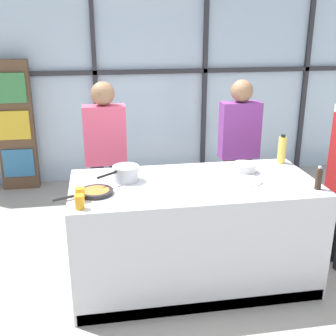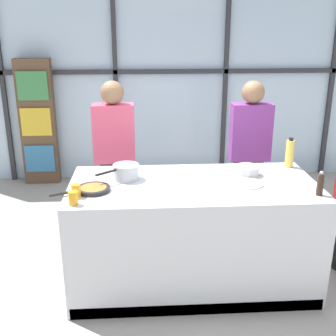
# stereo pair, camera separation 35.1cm
# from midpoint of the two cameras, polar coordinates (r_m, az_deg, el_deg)

# --- Properties ---
(ground_plane) EXTENTS (18.00, 18.00, 0.00)m
(ground_plane) POSITION_cam_midpoint_polar(r_m,az_deg,el_deg) (3.91, 0.64, -14.78)
(ground_plane) COLOR #ADA89E
(back_window_wall) EXTENTS (6.40, 0.10, 2.80)m
(back_window_wall) POSITION_cam_midpoint_polar(r_m,az_deg,el_deg) (6.03, -4.05, 11.65)
(back_window_wall) COLOR silver
(back_window_wall) RESTS_ON ground_plane
(bookshelf) EXTENTS (0.48, 0.19, 1.74)m
(bookshelf) POSITION_cam_midpoint_polar(r_m,az_deg,el_deg) (6.05, -21.56, 5.25)
(bookshelf) COLOR brown
(bookshelf) RESTS_ON ground_plane
(demo_island) EXTENTS (2.04, 0.96, 0.93)m
(demo_island) POSITION_cam_midpoint_polar(r_m,az_deg,el_deg) (3.67, 0.65, -8.76)
(demo_island) COLOR silver
(demo_island) RESTS_ON ground_plane
(spectator_far_left) EXTENTS (0.42, 0.23, 1.65)m
(spectator_far_left) POSITION_cam_midpoint_polar(r_m,az_deg,el_deg) (4.31, -10.75, 2.08)
(spectator_far_left) COLOR #232838
(spectator_far_left) RESTS_ON ground_plane
(spectator_center_left) EXTENTS (0.41, 0.23, 1.64)m
(spectator_center_left) POSITION_cam_midpoint_polar(r_m,az_deg,el_deg) (4.50, 7.38, 2.89)
(spectator_center_left) COLOR #47382D
(spectator_center_left) RESTS_ON ground_plane
(frying_pan) EXTENTS (0.45, 0.28, 0.03)m
(frying_pan) POSITION_cam_midpoint_polar(r_m,az_deg,el_deg) (3.31, -12.89, -3.25)
(frying_pan) COLOR #232326
(frying_pan) RESTS_ON demo_island
(saucepan) EXTENTS (0.35, 0.30, 0.13)m
(saucepan) POSITION_cam_midpoint_polar(r_m,az_deg,el_deg) (3.52, -8.60, -0.72)
(saucepan) COLOR silver
(saucepan) RESTS_ON demo_island
(white_plate) EXTENTS (0.24, 0.24, 0.01)m
(white_plate) POSITION_cam_midpoint_polar(r_m,az_deg,el_deg) (3.52, 8.02, -1.76)
(white_plate) COLOR white
(white_plate) RESTS_ON demo_island
(mixing_bowl) EXTENTS (0.21, 0.21, 0.08)m
(mixing_bowl) POSITION_cam_midpoint_polar(r_m,az_deg,el_deg) (3.73, 7.63, 0.04)
(mixing_bowl) COLOR silver
(mixing_bowl) RESTS_ON demo_island
(oil_bottle) EXTENTS (0.07, 0.07, 0.27)m
(oil_bottle) POSITION_cam_midpoint_polar(r_m,az_deg,el_deg) (4.01, 12.79, 2.40)
(oil_bottle) COLOR #E0CC4C
(oil_bottle) RESTS_ON demo_island
(pepper_grinder) EXTENTS (0.05, 0.05, 0.20)m
(pepper_grinder) POSITION_cam_midpoint_polar(r_m,az_deg,el_deg) (3.45, 17.04, -1.43)
(pepper_grinder) COLOR #332319
(pepper_grinder) RESTS_ON demo_island
(juice_glass_near) EXTENTS (0.07, 0.07, 0.10)m
(juice_glass_near) POSITION_cam_midpoint_polar(r_m,az_deg,el_deg) (3.07, -15.14, -4.53)
(juice_glass_near) COLOR orange
(juice_glass_near) RESTS_ON demo_island
(juice_glass_far) EXTENTS (0.07, 0.07, 0.10)m
(juice_glass_far) POSITION_cam_midpoint_polar(r_m,az_deg,el_deg) (3.20, -14.93, -3.54)
(juice_glass_far) COLOR orange
(juice_glass_far) RESTS_ON demo_island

